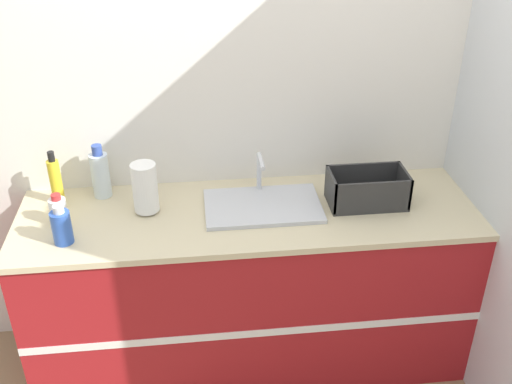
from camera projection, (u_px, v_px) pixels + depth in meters
wall_back at (242, 104)px, 2.90m from camera, size 4.54×0.06×2.60m
wall_right at (490, 122)px, 2.71m from camera, size 0.06×2.64×2.60m
counter_cabinet at (250, 287)px, 3.03m from camera, size 2.16×0.66×0.90m
sink at (263, 204)px, 2.82m from camera, size 0.55×0.35×0.22m
paper_towel_roll at (145, 188)px, 2.74m from camera, size 0.12×0.12×0.25m
dish_rack at (367, 192)px, 2.83m from camera, size 0.36×0.20×0.17m
bottle_clear at (100, 174)px, 2.87m from camera, size 0.09×0.09×0.27m
bottle_white_spray at (58, 210)px, 2.69m from camera, size 0.08×0.08×0.15m
bottle_yellow at (56, 180)px, 2.82m from camera, size 0.06×0.06×0.27m
bottle_blue at (62, 226)px, 2.54m from camera, size 0.08×0.08×0.18m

